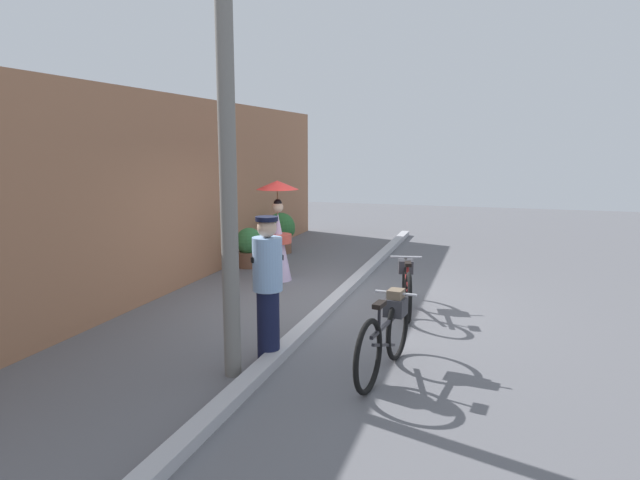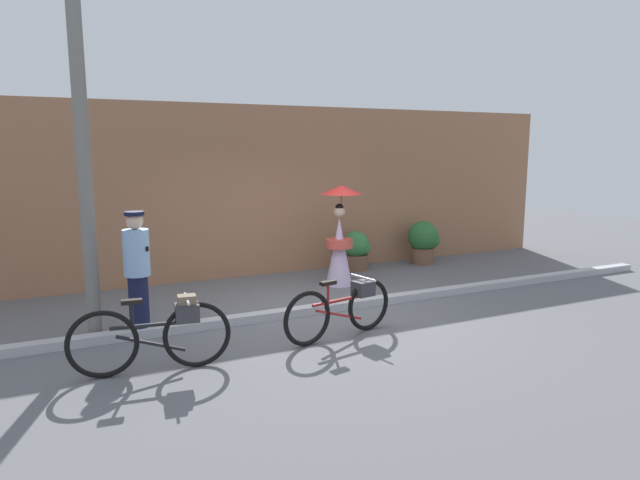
# 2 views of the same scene
# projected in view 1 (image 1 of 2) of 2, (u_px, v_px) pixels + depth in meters

# --- Properties ---
(ground_plane) EXTENTS (30.00, 30.00, 0.00)m
(ground_plane) POSITION_uv_depth(u_px,v_px,m) (338.00, 301.00, 9.09)
(ground_plane) COLOR slate
(building_wall) EXTENTS (14.00, 0.40, 3.29)m
(building_wall) POSITION_uv_depth(u_px,v_px,m) (167.00, 193.00, 9.70)
(building_wall) COLOR #9E6B4C
(building_wall) RESTS_ON ground_plane
(sidewalk_curb) EXTENTS (14.00, 0.20, 0.12)m
(sidewalk_curb) POSITION_uv_depth(u_px,v_px,m) (338.00, 297.00, 9.08)
(sidewalk_curb) COLOR #B2B2B7
(sidewalk_curb) RESTS_ON ground_plane
(bicycle_near_officer) EXTENTS (1.76, 0.48, 0.85)m
(bicycle_near_officer) POSITION_uv_depth(u_px,v_px,m) (386.00, 333.00, 6.17)
(bicycle_near_officer) COLOR black
(bicycle_near_officer) RESTS_ON ground_plane
(bicycle_far_side) EXTENTS (1.73, 0.52, 0.79)m
(bicycle_far_side) POSITION_uv_depth(u_px,v_px,m) (407.00, 284.00, 8.49)
(bicycle_far_side) COLOR black
(bicycle_far_side) RESTS_ON ground_plane
(person_officer) EXTENTS (0.34, 0.34, 1.67)m
(person_officer) POSITION_uv_depth(u_px,v_px,m) (268.00, 284.00, 6.49)
(person_officer) COLOR #141938
(person_officer) RESTS_ON ground_plane
(person_with_parasol) EXTENTS (0.76, 0.76, 1.82)m
(person_with_parasol) POSITION_uv_depth(u_px,v_px,m) (278.00, 232.00, 10.36)
(person_with_parasol) COLOR silver
(person_with_parasol) RESTS_ON ground_plane
(potted_plant_by_door) EXTENTS (0.56, 0.54, 0.80)m
(potted_plant_by_door) POSITION_uv_depth(u_px,v_px,m) (250.00, 247.00, 11.57)
(potted_plant_by_door) COLOR brown
(potted_plant_by_door) RESTS_ON ground_plane
(potted_plant_small) EXTENTS (0.67, 0.65, 0.93)m
(potted_plant_small) POSITION_uv_depth(u_px,v_px,m) (282.00, 231.00, 13.06)
(potted_plant_small) COLOR brown
(potted_plant_small) RESTS_ON ground_plane
(utility_pole) EXTENTS (0.18, 0.18, 4.80)m
(utility_pole) POSITION_uv_depth(u_px,v_px,m) (227.00, 151.00, 5.78)
(utility_pole) COLOR slate
(utility_pole) RESTS_ON ground_plane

